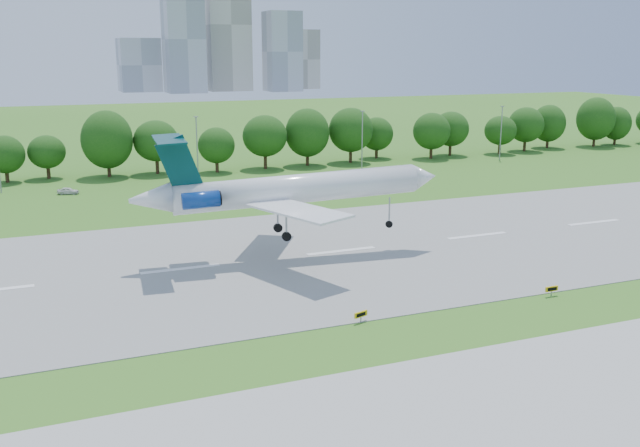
# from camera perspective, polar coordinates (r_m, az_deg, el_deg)

# --- Properties ---
(ground) EXTENTS (600.00, 600.00, 0.00)m
(ground) POSITION_cam_1_polar(r_m,az_deg,el_deg) (59.81, -6.26, -10.31)
(ground) COLOR #31691B
(ground) RESTS_ON ground
(runway) EXTENTS (400.00, 45.00, 0.08)m
(runway) POSITION_cam_1_polar(r_m,az_deg,el_deg) (82.68, -11.09, -3.62)
(runway) COLOR gray
(runway) RESTS_ON ground
(tree_line) EXTENTS (288.40, 8.40, 10.40)m
(tree_line) POSITION_cam_1_polar(r_m,az_deg,el_deg) (146.57, -16.43, 6.01)
(tree_line) COLOR #382314
(tree_line) RESTS_ON ground
(light_poles) EXTENTS (175.90, 0.25, 12.19)m
(light_poles) POSITION_cam_1_polar(r_m,az_deg,el_deg) (136.44, -17.02, 5.51)
(light_poles) COLOR gray
(light_poles) RESTS_ON ground
(skyline) EXTENTS (127.00, 52.00, 80.00)m
(skyline) POSITION_cam_1_polar(r_m,az_deg,el_deg) (457.99, -7.96, 14.27)
(skyline) COLOR #B2B2B7
(skyline) RESTS_ON ground
(airliner) EXTENTS (37.54, 27.23, 12.58)m
(airliner) POSITION_cam_1_polar(r_m,az_deg,el_deg) (83.96, -3.03, 2.77)
(airliner) COLOR white
(airliner) RESTS_ON ground
(taxi_sign_centre) EXTENTS (1.47, 0.60, 1.04)m
(taxi_sign_centre) POSITION_cam_1_polar(r_m,az_deg,el_deg) (65.70, 3.29, -7.28)
(taxi_sign_centre) COLOR gray
(taxi_sign_centre) RESTS_ON ground
(taxi_sign_right) EXTENTS (1.49, 0.20, 1.05)m
(taxi_sign_right) POSITION_cam_1_polar(r_m,az_deg,el_deg) (76.06, 18.04, -5.00)
(taxi_sign_right) COLOR gray
(taxi_sign_right) RESTS_ON ground
(service_vehicle_b) EXTENTS (3.87, 2.51, 1.23)m
(service_vehicle_b) POSITION_cam_1_polar(r_m,az_deg,el_deg) (131.22, -19.51, 2.48)
(service_vehicle_b) COLOR silver
(service_vehicle_b) RESTS_ON ground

